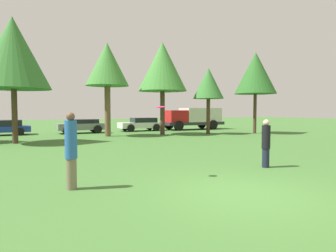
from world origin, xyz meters
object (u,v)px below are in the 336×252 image
object	(u,v)px
tree_2	(13,53)
delivery_truck_red	(193,117)
frisbee	(161,107)
tree_4	(162,67)
tree_5	(208,84)
parked_car_white	(141,124)
parked_car_blue	(3,127)
tree_3	(107,65)
parked_car_grey	(82,125)
person_thrower	(71,150)
tree_6	(256,73)
person_catcher	(266,143)

from	to	relation	value
tree_2	delivery_truck_red	bearing A→B (deg)	21.87
frisbee	tree_4	size ratio (longest dim) A/B	0.03
tree_2	tree_5	distance (m)	14.17
parked_car_white	delivery_truck_red	world-z (taller)	delivery_truck_red
tree_5	parked_car_blue	size ratio (longest dim) A/B	1.32
tree_3	parked_car_grey	distance (m)	6.26
tree_5	tree_4	bearing A→B (deg)	162.26
frisbee	tree_2	size ratio (longest dim) A/B	0.03
person_thrower	tree_4	bearing A→B (deg)	57.09
person_thrower	tree_2	size ratio (longest dim) A/B	0.26
frisbee	person_thrower	bearing A→B (deg)	-177.84
tree_6	parked_car_blue	bearing A→B (deg)	159.30
tree_2	delivery_truck_red	xyz separation A→B (m)	(16.04, 6.44, -4.05)
frisbee	parked_car_white	distance (m)	19.85
parked_car_white	tree_6	bearing A→B (deg)	136.62
tree_5	parked_car_grey	bearing A→B (deg)	148.67
frisbee	tree_5	distance (m)	16.39
tree_4	tree_6	bearing A→B (deg)	-16.67
parked_car_blue	tree_4	bearing A→B (deg)	156.47
frisbee	parked_car_blue	bearing A→B (deg)	104.86
person_thrower	parked_car_white	size ratio (longest dim) A/B	0.47
frisbee	tree_2	world-z (taller)	tree_2
tree_2	delivery_truck_red	world-z (taller)	tree_2
tree_5	delivery_truck_red	world-z (taller)	tree_5
tree_3	parked_car_grey	xyz separation A→B (m)	(-1.21, 4.00, -4.66)
person_thrower	parked_car_white	bearing A→B (deg)	64.20
tree_5	tree_6	distance (m)	4.21
person_catcher	parked_car_blue	bearing A→B (deg)	-64.96
tree_6	parked_car_white	size ratio (longest dim) A/B	1.67
parked_car_blue	parked_car_white	xyz separation A→B (m)	(11.50, -0.13, 0.04)
tree_2	parked_car_grey	bearing A→B (deg)	52.15
tree_4	delivery_truck_red	size ratio (longest dim) A/B	1.16
parked_car_grey	parked_car_white	distance (m)	5.57
parked_car_white	parked_car_blue	bearing A→B (deg)	-0.97
person_thrower	tree_5	bearing A→B (deg)	45.35
parked_car_blue	person_catcher	bearing A→B (deg)	115.01
person_catcher	tree_6	world-z (taller)	tree_6
tree_5	parked_car_white	distance (m)	7.76
tree_2	parked_car_blue	bearing A→B (deg)	98.17
tree_5	tree_2	bearing A→B (deg)	-176.77
parked_car_blue	delivery_truck_red	world-z (taller)	delivery_truck_red
person_thrower	frisbee	size ratio (longest dim) A/B	7.56
person_thrower	tree_2	world-z (taller)	tree_2
frisbee	tree_6	xyz separation A→B (m)	(14.04, 11.65, 3.00)
tree_5	parked_car_grey	distance (m)	11.26
tree_6	parked_car_blue	xyz separation A→B (m)	(-19.04, 7.19, -4.43)
delivery_truck_red	parked_car_blue	bearing A→B (deg)	-1.78
person_catcher	tree_5	size ratio (longest dim) A/B	0.31
parked_car_grey	delivery_truck_red	world-z (taller)	delivery_truck_red
frisbee	tree_5	xyz separation A→B (m)	(10.09, 12.76, 2.05)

